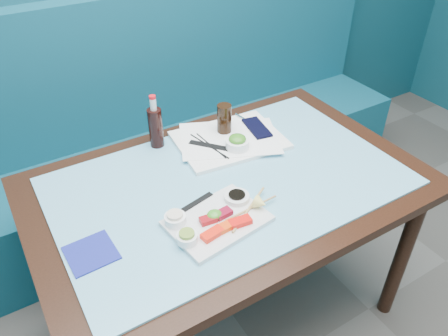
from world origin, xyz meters
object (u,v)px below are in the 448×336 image
cola_glass (224,119)px  cola_bottle_body (156,128)px  booth_bench (147,154)px  dining_table (229,199)px  serving_tray (229,140)px  sashimi_plate (217,221)px  blue_napkin (91,253)px  seaweed_bowl (237,144)px

cola_glass → cola_bottle_body: 0.28m
booth_bench → dining_table: 0.89m
booth_bench → serving_tray: bearing=-78.0°
booth_bench → sashimi_plate: (-0.15, -1.01, 0.39)m
dining_table → serving_tray: 0.27m
sashimi_plate → cola_glass: 0.53m
dining_table → blue_napkin: bearing=-170.8°
serving_tray → blue_napkin: 0.73m
sashimi_plate → blue_napkin: size_ratio=2.20×
sashimi_plate → dining_table: bearing=40.9°
seaweed_bowl → blue_napkin: (-0.65, -0.22, -0.03)m
booth_bench → blue_napkin: size_ratio=21.82×
booth_bench → serving_tray: 0.75m
booth_bench → dining_table: booth_bench is taller
cola_bottle_body → booth_bench: bearing=75.8°
dining_table → cola_bottle_body: 0.40m
cola_bottle_body → blue_napkin: (-0.41, -0.43, -0.08)m
sashimi_plate → serving_tray: same height
cola_bottle_body → cola_glass: bearing=-15.2°
serving_tray → seaweed_bowl: seaweed_bowl is taller
blue_napkin → dining_table: bearing=9.2°
sashimi_plate → serving_tray: (0.28, 0.38, 0.00)m
dining_table → blue_napkin: blue_napkin is taller
booth_bench → sashimi_plate: size_ratio=9.90×
dining_table → seaweed_bowl: (0.12, 0.14, 0.13)m
cola_glass → cola_bottle_body: size_ratio=0.76×
dining_table → serving_tray: serving_tray is taller
booth_bench → serving_tray: (0.13, -0.63, 0.39)m
booth_bench → sashimi_plate: bearing=-98.3°
booth_bench → sashimi_plate: booth_bench is taller
cola_glass → blue_napkin: (-0.67, -0.35, -0.07)m
serving_tray → seaweed_bowl: (-0.01, -0.07, 0.03)m
seaweed_bowl → booth_bench: bearing=100.0°
cola_bottle_body → sashimi_plate: bearing=-92.5°
booth_bench → blue_napkin: booth_bench is taller
cola_glass → serving_tray: bearing=-100.3°
sashimi_plate → seaweed_bowl: (0.27, 0.31, 0.03)m
serving_tray → blue_napkin: serving_tray is taller
sashimi_plate → cola_bottle_body: cola_bottle_body is taller
seaweed_bowl → blue_napkin: seaweed_bowl is taller
dining_table → seaweed_bowl: 0.22m
booth_bench → cola_bottle_body: size_ratio=18.75×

